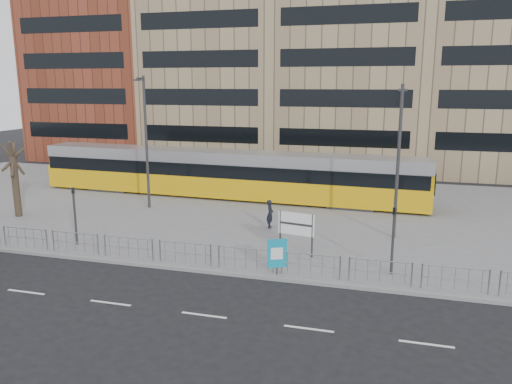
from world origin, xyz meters
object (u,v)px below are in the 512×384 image
(traffic_light_east, at_px, (393,232))
(lamp_post_west, at_px, (146,138))
(station_sign, at_px, (296,226))
(pedestrian, at_px, (270,214))
(ad_panel, at_px, (277,254))
(bare_tree, at_px, (11,139))
(tram, at_px, (225,174))
(lamp_post_east, at_px, (398,156))
(traffic_light_west, at_px, (74,208))

(traffic_light_east, height_order, lamp_post_west, lamp_post_west)
(station_sign, bearing_deg, pedestrian, 129.64)
(lamp_post_west, bearing_deg, ad_panel, -40.25)
(station_sign, distance_m, lamp_post_west, 13.85)
(ad_panel, height_order, bare_tree, bare_tree)
(tram, height_order, traffic_light_east, tram)
(ad_panel, bearing_deg, bare_tree, 140.13)
(station_sign, relative_size, pedestrian, 1.27)
(tram, height_order, ad_panel, tram)
(traffic_light_east, bearing_deg, station_sign, -179.55)
(lamp_post_east, bearing_deg, traffic_light_east, -90.79)
(station_sign, height_order, pedestrian, station_sign)
(pedestrian, relative_size, bare_tree, 0.25)
(pedestrian, relative_size, traffic_light_west, 0.55)
(bare_tree, bearing_deg, lamp_post_west, 31.10)
(ad_panel, bearing_deg, station_sign, 59.63)
(traffic_light_west, bearing_deg, pedestrian, 7.43)
(station_sign, xyz_separation_m, traffic_light_east, (4.64, -1.38, 0.47))
(station_sign, relative_size, traffic_light_east, 0.70)
(tram, relative_size, traffic_light_east, 9.58)
(lamp_post_west, bearing_deg, pedestrian, -15.18)
(station_sign, xyz_separation_m, ad_panel, (-0.32, -2.80, -0.53))
(lamp_post_east, bearing_deg, pedestrian, 179.92)
(station_sign, relative_size, bare_tree, 0.32)
(traffic_light_west, height_order, bare_tree, bare_tree)
(lamp_post_west, bearing_deg, station_sign, -30.22)
(traffic_light_west, xyz_separation_m, lamp_post_west, (-0.00, 8.23, 2.86))
(traffic_light_west, xyz_separation_m, traffic_light_east, (16.26, 0.08, 0.00))
(traffic_light_east, bearing_deg, lamp_post_west, 170.40)
(lamp_post_east, bearing_deg, bare_tree, -175.71)
(ad_panel, xyz_separation_m, lamp_post_east, (5.04, 7.05, 3.60))
(traffic_light_west, relative_size, traffic_light_east, 1.00)
(station_sign, xyz_separation_m, lamp_post_west, (-11.62, 6.77, 3.33))
(traffic_light_east, xyz_separation_m, lamp_post_east, (0.08, 5.64, 2.60))
(traffic_light_west, height_order, lamp_post_west, lamp_post_west)
(ad_panel, height_order, traffic_light_east, traffic_light_east)
(tram, xyz_separation_m, traffic_light_west, (-3.97, -12.78, 0.22))
(lamp_post_east, bearing_deg, traffic_light_west, -160.73)
(bare_tree, bearing_deg, traffic_light_west, -29.15)
(ad_panel, relative_size, traffic_light_west, 0.53)
(tram, relative_size, lamp_post_west, 3.33)
(tram, relative_size, bare_tree, 4.36)
(station_sign, relative_size, ad_panel, 1.31)
(station_sign, bearing_deg, ad_panel, -86.15)
(traffic_light_west, xyz_separation_m, bare_tree, (-7.09, 3.95, 3.05))
(pedestrian, xyz_separation_m, lamp_post_east, (7.11, -0.01, 3.72))
(traffic_light_east, relative_size, bare_tree, 0.46)
(ad_panel, relative_size, lamp_post_east, 0.20)
(traffic_light_west, height_order, traffic_light_east, same)
(tram, distance_m, ad_panel, 15.93)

